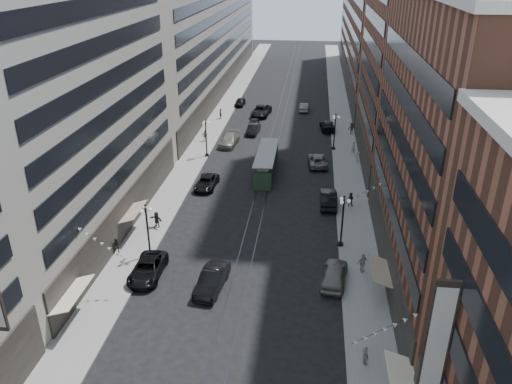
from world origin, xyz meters
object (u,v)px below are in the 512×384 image
at_px(pedestrian_8, 353,148).
at_px(streetcar, 266,164).
at_px(car_13, 254,123).
at_px(pedestrian_5, 157,219).
at_px(lamppost_sw_mid, 206,137).
at_px(lamppost_se_far, 343,219).
at_px(car_5, 212,280).
at_px(car_8, 229,140).
at_px(lamppost_se_mid, 335,130).
at_px(car_12, 327,126).
at_px(car_10, 328,198).
at_px(car_9, 240,102).
at_px(pedestrian_9, 352,128).
at_px(pedestrian_2, 117,246).
at_px(pedestrian_4, 365,355).
at_px(car_extra_1, 253,129).
at_px(pedestrian_6, 205,136).
at_px(car_7, 207,182).
at_px(pedestrian_7, 350,199).
at_px(car_14, 304,107).
at_px(car_extra_0, 261,111).
at_px(pedestrian_extra_1, 220,114).
at_px(car_2, 148,269).
at_px(lamppost_sw_far, 148,229).
at_px(pedestrian_extra_2, 363,263).
at_px(car_4, 334,274).
at_px(car_11, 317,160).

bearing_deg(pedestrian_8, streetcar, 10.47).
relative_size(car_13, pedestrian_5, 2.47).
xyz_separation_m(lamppost_sw_mid, lamppost_se_far, (18.40, -23.00, 0.00)).
xyz_separation_m(car_5, car_8, (-4.57, 36.76, -0.03)).
relative_size(lamppost_se_mid, car_5, 1.03).
distance_m(lamppost_se_mid, car_13, 16.49).
bearing_deg(car_12, car_5, 70.95).
relative_size(lamppost_se_far, car_10, 1.04).
bearing_deg(streetcar, car_10, -46.60).
relative_size(car_9, pedestrian_9, 2.17).
bearing_deg(car_12, lamppost_se_far, 85.20).
relative_size(car_13, pedestrian_8, 2.26).
bearing_deg(pedestrian_2, car_9, 62.27).
height_order(pedestrian_4, car_8, car_8).
xyz_separation_m(car_8, car_extra_1, (3.06, 5.93, -0.07)).
relative_size(car_8, pedestrian_6, 3.37).
relative_size(car_7, pedestrian_9, 2.65).
height_order(car_9, pedestrian_9, pedestrian_9).
bearing_deg(car_5, car_13, 99.28).
height_order(pedestrian_7, car_extra_1, pedestrian_7).
distance_m(lamppost_se_mid, car_7, 22.64).
bearing_deg(car_14, car_7, 73.73).
distance_m(car_8, car_12, 17.74).
xyz_separation_m(car_7, pedestrian_9, (19.32, 23.02, 0.40)).
xyz_separation_m(lamppost_se_far, car_9, (-17.60, 51.07, -2.38)).
distance_m(car_extra_0, car_extra_1, 10.50).
bearing_deg(pedestrian_2, pedestrian_extra_1, 64.09).
distance_m(car_2, car_7, 19.65).
distance_m(car_2, car_14, 57.30).
xyz_separation_m(lamppost_se_mid, pedestrian_8, (2.79, -1.62, -1.99)).
xyz_separation_m(lamppost_sw_mid, car_extra_0, (5.64, 21.84, -2.21)).
bearing_deg(car_extra_0, car_12, -24.63).
bearing_deg(car_12, pedestrian_extra_1, -18.08).
height_order(car_2, pedestrian_5, pedestrian_5).
distance_m(car_7, car_8, 16.01).
height_order(lamppost_se_far, car_7, lamppost_se_far).
bearing_deg(lamppost_sw_far, pedestrian_extra_2, -1.12).
distance_m(pedestrian_6, pedestrian_9, 23.88).
bearing_deg(car_extra_1, car_10, -59.91).
xyz_separation_m(car_4, pedestrian_extra_1, (-18.95, 47.82, 0.16)).
height_order(car_extra_1, pedestrian_extra_2, pedestrian_extra_2).
relative_size(pedestrian_4, car_extra_1, 0.33).
bearing_deg(car_extra_1, pedestrian_extra_2, -64.36).
bearing_deg(pedestrian_5, car_4, 1.22).
xyz_separation_m(streetcar, car_5, (-2.23, -26.13, -0.55)).
bearing_deg(car_12, car_extra_1, 8.86).
xyz_separation_m(car_12, car_14, (-4.22, 11.14, -0.05)).
distance_m(lamppost_se_far, car_extra_1, 36.77).
bearing_deg(pedestrian_2, car_8, 56.54).
bearing_deg(car_11, streetcar, 24.05).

